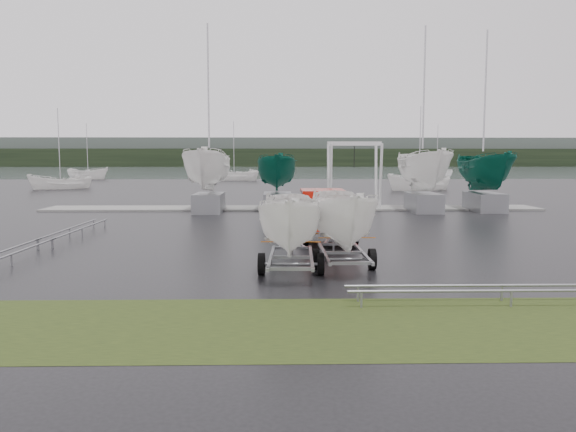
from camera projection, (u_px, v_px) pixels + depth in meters
The scene contains 22 objects.
ground_plane at pixel (302, 240), 21.56m from camera, with size 120.00×120.00×0.00m, color black.
lake at pixel (281, 172), 120.99m from camera, with size 300.00×300.00×0.00m, color slate.
grass_verge at pixel (329, 325), 10.62m from camera, with size 40.00×40.00×0.00m, color black.
dock at pixel (293, 208), 34.48m from camera, with size 30.00×3.00×0.12m, color gray.
treeline at pixel (279, 158), 190.28m from camera, with size 300.00×8.00×6.00m, color black.
far_hill at pixel (279, 152), 198.02m from camera, with size 300.00×6.00×10.00m, color #4C5651.
pickup_truck at pixel (324, 213), 22.24m from camera, with size 2.09×5.60×1.86m.
trailer_hitched at pixel (344, 170), 15.81m from camera, with size 1.78×3.60×5.19m.
trailer_parked at pixel (291, 174), 15.09m from camera, with size 1.80×3.64×5.03m.
boat_hoist at pixel (354, 165), 34.28m from camera, with size 3.30×2.18×4.12m.
keelboat_0 at pixel (208, 141), 31.97m from camera, with size 2.56×3.20×10.73m.
keelboat_1 at pixel (277, 151), 32.31m from camera, with size 2.25×3.20×7.07m.
keelboat_2 at pixel (425, 143), 32.24m from camera, with size 2.50×3.20×10.67m.
keelboat_3 at pixel (486, 148), 32.64m from camera, with size 2.35×3.20×10.52m.
mast_rack_0 at pixel (76, 228), 22.33m from camera, with size 0.56×6.50×0.06m.
mast_rack_1 at pixel (3, 254), 16.37m from camera, with size 0.56×6.50×0.06m.
mast_rack_2 at pixel (507, 288), 12.16m from camera, with size 7.00×0.56×0.06m.
moored_boat_0 at pixel (61, 189), 56.05m from camera, with size 3.27×3.25×11.10m.
moored_boat_1 at pixel (234, 181), 76.34m from camera, with size 3.30×3.25×11.48m.
moored_boat_2 at pixel (419, 190), 53.80m from camera, with size 3.00×2.95×11.28m.
moored_boat_3 at pixel (437, 179), 83.28m from camera, with size 3.36×3.34×11.19m.
moored_boat_4 at pixel (88, 179), 81.14m from camera, with size 3.57×3.53×11.55m.
Camera 1 is at (-0.99, -21.33, 3.18)m, focal length 35.00 mm.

